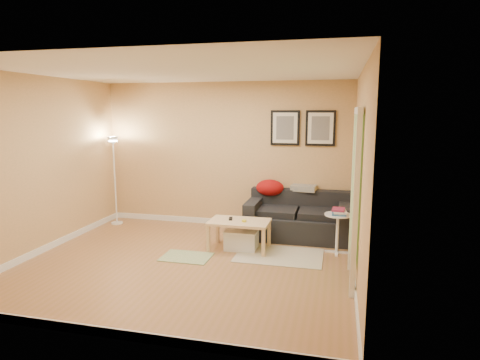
{
  "coord_description": "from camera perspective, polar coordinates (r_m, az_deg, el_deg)",
  "views": [
    {
      "loc": [
        2.0,
        -5.14,
        2.08
      ],
      "look_at": [
        0.55,
        0.85,
        1.05
      ],
      "focal_mm": 30.73,
      "sensor_mm": 36.0,
      "label": 1
    }
  ],
  "objects": [
    {
      "name": "floor",
      "position": [
        5.89,
        -7.3,
        -11.27
      ],
      "size": [
        4.5,
        4.5,
        0.0
      ],
      "primitive_type": "plane",
      "color": "#9C6943",
      "rests_on": "ground"
    },
    {
      "name": "ceiling",
      "position": [
        5.53,
        -7.89,
        14.8
      ],
      "size": [
        4.5,
        4.5,
        0.0
      ],
      "primitive_type": "plane",
      "rotation": [
        3.14,
        0.0,
        0.0
      ],
      "color": "white",
      "rests_on": "wall_back"
    },
    {
      "name": "wall_back",
      "position": [
        7.45,
        -2.04,
        3.49
      ],
      "size": [
        4.5,
        0.0,
        4.5
      ],
      "primitive_type": "plane",
      "rotation": [
        1.57,
        0.0,
        0.0
      ],
      "color": "tan",
      "rests_on": "ground"
    },
    {
      "name": "wall_front",
      "position": [
        3.8,
        -18.5,
        -2.88
      ],
      "size": [
        4.5,
        0.0,
        4.5
      ],
      "primitive_type": "plane",
      "rotation": [
        -1.57,
        0.0,
        0.0
      ],
      "color": "tan",
      "rests_on": "ground"
    },
    {
      "name": "wall_left",
      "position": [
        6.71,
        -25.83,
        1.87
      ],
      "size": [
        0.0,
        4.0,
        4.0
      ],
      "primitive_type": "plane",
      "rotation": [
        1.57,
        0.0,
        1.57
      ],
      "color": "tan",
      "rests_on": "ground"
    },
    {
      "name": "wall_right",
      "position": [
        5.2,
        16.22,
        0.48
      ],
      "size": [
        0.0,
        4.0,
        4.0
      ],
      "primitive_type": "plane",
      "rotation": [
        1.57,
        0.0,
        -1.57
      ],
      "color": "tan",
      "rests_on": "ground"
    },
    {
      "name": "baseboard_back",
      "position": [
        7.67,
        -2.0,
        -5.84
      ],
      "size": [
        4.5,
        0.02,
        0.1
      ],
      "primitive_type": "cube",
      "color": "white",
      "rests_on": "ground"
    },
    {
      "name": "baseboard_front",
      "position": [
        4.24,
        -17.48,
        -19.58
      ],
      "size": [
        4.5,
        0.02,
        0.1
      ],
      "primitive_type": "cube",
      "color": "white",
      "rests_on": "ground"
    },
    {
      "name": "baseboard_left",
      "position": [
        6.96,
        -25.01,
        -8.38
      ],
      "size": [
        0.02,
        4.0,
        0.1
      ],
      "primitive_type": "cube",
      "color": "white",
      "rests_on": "ground"
    },
    {
      "name": "baseboard_right",
      "position": [
        5.53,
        15.5,
        -12.42
      ],
      "size": [
        0.02,
        4.0,
        0.1
      ],
      "primitive_type": "cube",
      "color": "white",
      "rests_on": "ground"
    },
    {
      "name": "sofa",
      "position": [
        6.91,
        8.07,
        -4.89
      ],
      "size": [
        1.7,
        0.9,
        0.75
      ],
      "primitive_type": null,
      "color": "black",
      "rests_on": "ground"
    },
    {
      "name": "red_throw",
      "position": [
        7.16,
        4.19,
        -1.07
      ],
      "size": [
        0.48,
        0.36,
        0.28
      ],
      "primitive_type": null,
      "color": "#9A0E0E",
      "rests_on": "sofa"
    },
    {
      "name": "plaid_throw",
      "position": [
        7.14,
        8.85,
        -1.1
      ],
      "size": [
        0.45,
        0.32,
        0.1
      ],
      "primitive_type": null,
      "rotation": [
        0.0,
        0.0,
        -0.14
      ],
      "color": "tan",
      "rests_on": "sofa"
    },
    {
      "name": "framed_print_left",
      "position": [
        7.17,
        6.29,
        7.21
      ],
      "size": [
        0.5,
        0.04,
        0.6
      ],
      "primitive_type": null,
      "color": "black",
      "rests_on": "wall_back"
    },
    {
      "name": "framed_print_right",
      "position": [
        7.12,
        11.11,
        7.07
      ],
      "size": [
        0.5,
        0.04,
        0.6
      ],
      "primitive_type": null,
      "color": "black",
      "rests_on": "wall_back"
    },
    {
      "name": "area_rug",
      "position": [
        6.11,
        5.47,
        -10.38
      ],
      "size": [
        1.25,
        0.85,
        0.01
      ],
      "primitive_type": "cube",
      "color": "#C0B398",
      "rests_on": "ground"
    },
    {
      "name": "green_runner",
      "position": [
        6.08,
        -7.45,
        -10.54
      ],
      "size": [
        0.7,
        0.5,
        0.01
      ],
      "primitive_type": "cube",
      "color": "#668C4C",
      "rests_on": "ground"
    },
    {
      "name": "coffee_table",
      "position": [
        6.29,
        -0.1,
        -7.66
      ],
      "size": [
        0.94,
        0.61,
        0.45
      ],
      "primitive_type": null,
      "rotation": [
        0.0,
        0.0,
        0.06
      ],
      "color": "#E4B98B",
      "rests_on": "ground"
    },
    {
      "name": "remote_control",
      "position": [
        6.31,
        -1.31,
        -5.37
      ],
      "size": [
        0.08,
        0.17,
        0.02
      ],
      "primitive_type": "cube",
      "rotation": [
        0.0,
        0.0,
        0.23
      ],
      "color": "black",
      "rests_on": "coffee_table"
    },
    {
      "name": "tape_roll",
      "position": [
        6.15,
        0.57,
        -5.7
      ],
      "size": [
        0.07,
        0.07,
        0.03
      ],
      "primitive_type": "cylinder",
      "color": "yellow",
      "rests_on": "coffee_table"
    },
    {
      "name": "storage_bin",
      "position": [
        6.32,
        0.21,
        -8.26
      ],
      "size": [
        0.5,
        0.36,
        0.3
      ],
      "primitive_type": null,
      "color": "white",
      "rests_on": "ground"
    },
    {
      "name": "side_table",
      "position": [
        6.28,
        13.34,
        -7.25
      ],
      "size": [
        0.39,
        0.39,
        0.6
      ],
      "primitive_type": null,
      "color": "white",
      "rests_on": "ground"
    },
    {
      "name": "book_stack",
      "position": [
        6.19,
        13.6,
        -4.25
      ],
      "size": [
        0.25,
        0.3,
        0.08
      ],
      "primitive_type": null,
      "rotation": [
        0.0,
        0.0,
        -0.23
      ],
      "color": "#2B5782",
      "rests_on": "side_table"
    },
    {
      "name": "floor_lamp",
      "position": [
        7.92,
        -16.96,
        -0.4
      ],
      "size": [
        0.21,
        0.21,
        1.64
      ],
      "primitive_type": null,
      "color": "white",
      "rests_on": "ground"
    },
    {
      "name": "doorway",
      "position": [
        5.1,
        15.59,
        -2.81
      ],
      "size": [
        0.12,
        1.01,
        2.13
      ],
      "primitive_type": null,
      "color": "white",
      "rests_on": "ground"
    }
  ]
}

